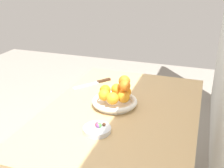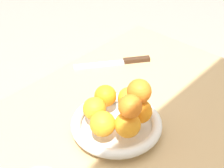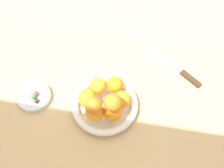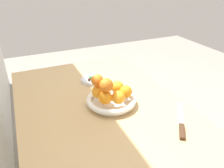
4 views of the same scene
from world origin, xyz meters
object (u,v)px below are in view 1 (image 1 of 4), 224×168
(candy_ball_1, at_px, (99,125))
(knife, at_px, (96,83))
(orange_3, at_px, (126,92))
(orange_7, at_px, (125,86))
(fruit_bowl, at_px, (115,102))
(candy_ball_2, at_px, (99,126))
(orange_6, at_px, (124,81))
(candy_dish, at_px, (97,130))
(orange_0, at_px, (104,95))
(orange_4, at_px, (117,89))
(orange_2, at_px, (124,97))
(candy_ball_4, at_px, (97,124))
(orange_5, at_px, (105,90))
(dining_table, at_px, (121,125))
(orange_1, at_px, (112,98))
(candy_ball_3, at_px, (104,124))
(candy_ball_0, at_px, (98,126))

(candy_ball_1, relative_size, knife, 0.10)
(orange_3, distance_m, orange_7, 0.09)
(fruit_bowl, xyz_separation_m, candy_ball_2, (0.26, 0.01, 0.01))
(orange_3, height_order, orange_6, orange_6)
(candy_dish, xyz_separation_m, orange_0, (-0.23, -0.05, 0.06))
(fruit_bowl, height_order, orange_4, orange_4)
(orange_2, height_order, candy_ball_4, orange_2)
(orange_4, height_order, orange_5, orange_4)
(orange_0, bearing_deg, candy_ball_1, 15.32)
(orange_2, distance_m, candy_ball_2, 0.24)
(candy_ball_1, bearing_deg, dining_table, 172.06)
(orange_1, xyz_separation_m, orange_3, (-0.10, 0.04, -0.00))
(dining_table, relative_size, orange_5, 18.66)
(orange_5, xyz_separation_m, knife, (-0.23, -0.15, -0.06))
(orange_6, height_order, knife, orange_6)
(dining_table, bearing_deg, orange_3, 178.06)
(candy_dish, relative_size, knife, 0.56)
(orange_1, height_order, knife, orange_1)
(orange_4, relative_size, candy_ball_1, 2.80)
(candy_ball_3, bearing_deg, dining_table, 175.56)
(orange_7, xyz_separation_m, candy_ball_1, (0.23, -0.05, -0.10))
(candy_ball_0, xyz_separation_m, candy_ball_2, (-0.00, 0.00, -0.00))
(candy_ball_1, xyz_separation_m, knife, (-0.51, -0.22, -0.03))
(candy_ball_1, bearing_deg, orange_6, 174.97)
(orange_5, height_order, candy_ball_4, orange_5)
(candy_ball_0, bearing_deg, candy_ball_2, 119.64)
(candy_ball_0, relative_size, knife, 0.09)
(orange_2, relative_size, candy_ball_1, 2.94)
(orange_6, relative_size, orange_7, 1.08)
(dining_table, bearing_deg, orange_6, -175.21)
(dining_table, distance_m, orange_2, 0.16)
(dining_table, relative_size, candy_ball_4, 55.68)
(orange_0, height_order, candy_ball_1, orange_0)
(candy_dish, distance_m, knife, 0.55)
(candy_ball_0, bearing_deg, candy_dish, -75.80)
(candy_ball_4, bearing_deg, orange_2, 167.09)
(orange_3, bearing_deg, orange_1, -22.59)
(orange_5, distance_m, candy_ball_4, 0.29)
(orange_4, distance_m, orange_6, 0.08)
(orange_5, relative_size, candy_ball_4, 2.98)
(orange_3, relative_size, orange_5, 1.04)
(candy_ball_4, bearing_deg, fruit_bowl, -179.60)
(orange_1, bearing_deg, orange_0, -113.77)
(knife, bearing_deg, orange_5, 32.98)
(orange_6, relative_size, knife, 0.27)
(orange_1, xyz_separation_m, orange_4, (-0.12, -0.02, -0.00))
(candy_ball_3, bearing_deg, candy_ball_4, -67.59)
(candy_dish, bearing_deg, orange_1, 179.26)
(orange_5, bearing_deg, fruit_bowl, 67.53)
(orange_6, bearing_deg, dining_table, 4.79)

